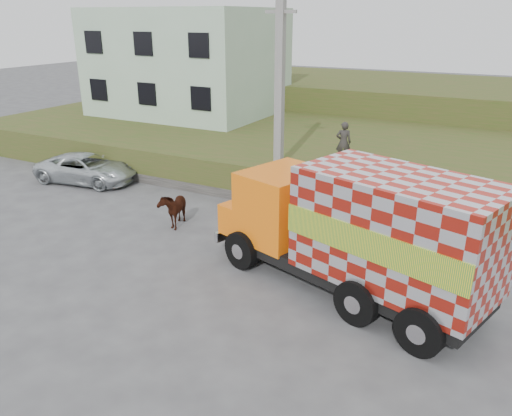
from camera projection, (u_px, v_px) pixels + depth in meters
The scene contains 10 objects.
ground at pixel (244, 251), 15.99m from camera, with size 120.00×120.00×0.00m, color #474749.
embankment at pixel (345, 156), 23.98m from camera, with size 40.00×12.00×1.50m, color #364E1A.
embankment_far at pixel (402, 104), 33.61m from camera, with size 40.00×12.00×3.00m, color #364E1A.
retaining_strip at pixel (251, 197), 20.26m from camera, with size 16.00×0.50×0.40m, color #595651.
building at pixel (189, 62), 29.89m from camera, with size 10.00×8.00×6.00m, color #ADCAAF.
utility_pole at pixel (279, 101), 18.76m from camera, with size 1.20×0.30×8.00m.
cargo_truck at pixel (359, 231), 12.98m from camera, with size 8.34×4.79×3.55m.
cow at pixel (174, 208), 17.82m from camera, with size 0.70×1.54×1.30m, color black.
suv at pixel (87, 169), 22.44m from camera, with size 2.11×4.58×1.27m, color #A7AAB0.
pedestrian at pixel (343, 142), 19.92m from camera, with size 0.61×0.40×1.67m, color #2E2B29.
Camera 1 is at (7.05, -12.58, 7.05)m, focal length 35.00 mm.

